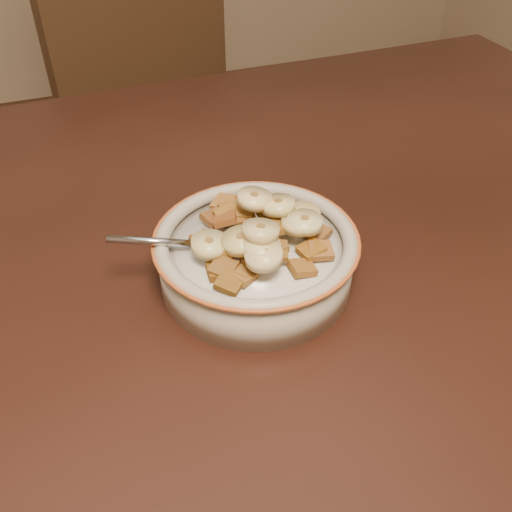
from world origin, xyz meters
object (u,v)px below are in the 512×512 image
object	(u,v)px
table	(177,294)
cereal_bowl	(256,264)
chair	(169,139)
spoon	(225,245)

from	to	relation	value
table	cereal_bowl	size ratio (longest dim) A/B	8.00
table	chair	bearing A→B (deg)	77.54
chair	cereal_bowl	xyz separation A→B (m)	(-0.07, -0.75, 0.26)
table	chair	size ratio (longest dim) A/B	1.38
chair	spoon	distance (m)	0.80
chair	cereal_bowl	size ratio (longest dim) A/B	5.81
chair	spoon	bearing A→B (deg)	-117.67
cereal_bowl	spoon	world-z (taller)	spoon
spoon	cereal_bowl	bearing A→B (deg)	90.00
table	cereal_bowl	bearing A→B (deg)	-23.96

